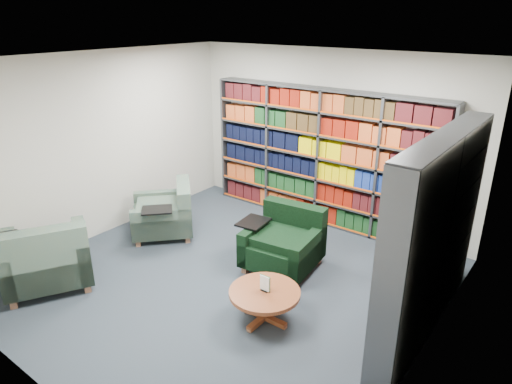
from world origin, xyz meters
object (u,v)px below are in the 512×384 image
Objects in this scene: chair_teal_left at (168,214)px; chair_teal_front at (47,261)px; chair_green_right at (285,243)px; coffee_table at (265,297)px.

chair_teal_front is at bearing -92.35° from chair_teal_left.
chair_teal_left is 1.13× the size of chair_green_right.
chair_green_right is at bearing 113.09° from coffee_table.
coffee_table is at bearing 23.16° from chair_teal_front.
chair_teal_left is 1.97m from chair_teal_front.
chair_teal_left is 0.92× the size of chair_teal_front.
chair_green_right is 3.10m from chair_teal_front.
chair_teal_left is at bearing -171.45° from chair_green_right.
chair_teal_left is 2.04m from chair_green_right.
chair_teal_front reaches higher than coffee_table.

